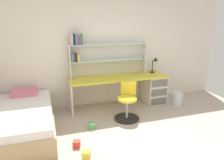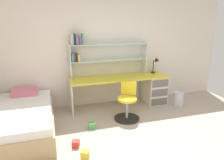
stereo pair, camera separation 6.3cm
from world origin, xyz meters
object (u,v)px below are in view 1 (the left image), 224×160
(bed_platform, at_px, (23,120))
(waste_bin, at_px, (178,99))
(desk_lamp, at_px, (156,63))
(toy_block_red_1, at_px, (77,144))
(desk, at_px, (143,87))
(bookshelf_hutch, at_px, (98,52))
(swivel_chair, at_px, (127,105))
(toy_block_yellow_2, at_px, (86,154))
(toy_block_green_0, at_px, (92,126))

(bed_platform, relative_size, waste_bin, 5.91)
(desk_lamp, bearing_deg, toy_block_red_1, -145.64)
(desk, relative_size, bookshelf_hutch, 1.26)
(desk, height_order, swivel_chair, swivel_chair)
(desk_lamp, xyz_separation_m, swivel_chair, (-1.06, -0.80, -0.68))
(desk, height_order, toy_block_yellow_2, desk)
(desk, height_order, bed_platform, desk)
(bed_platform, relative_size, toy_block_yellow_2, 16.80)
(bed_platform, bearing_deg, desk, 13.56)
(desk, distance_m, toy_block_yellow_2, 2.49)
(waste_bin, bearing_deg, bookshelf_hutch, 161.75)
(bookshelf_hutch, distance_m, toy_block_red_1, 2.17)
(toy_block_green_0, bearing_deg, desk, 31.00)
(desk, height_order, desk_lamp, desk_lamp)
(bookshelf_hutch, xyz_separation_m, toy_block_yellow_2, (-0.69, -1.92, -1.23))
(toy_block_green_0, bearing_deg, bookshelf_hutch, 68.89)
(desk, relative_size, toy_block_red_1, 20.50)
(bookshelf_hutch, relative_size, swivel_chair, 2.39)
(desk, bearing_deg, toy_block_green_0, -149.00)
(desk, relative_size, desk_lamp, 5.97)
(waste_bin, distance_m, toy_block_red_1, 2.78)
(bookshelf_hutch, relative_size, toy_block_yellow_2, 15.71)
(toy_block_green_0, distance_m, toy_block_yellow_2, 0.89)
(desk_lamp, height_order, swivel_chair, desk_lamp)
(waste_bin, height_order, toy_block_red_1, waste_bin)
(bed_platform, distance_m, toy_block_green_0, 1.25)
(desk, bearing_deg, bed_platform, -166.44)
(bed_platform, bearing_deg, waste_bin, 4.06)
(swivel_chair, relative_size, toy_block_red_1, 6.83)
(swivel_chair, relative_size, toy_block_green_0, 6.47)
(desk, xyz_separation_m, toy_block_red_1, (-1.84, -1.41, -0.36))
(desk_lamp, height_order, waste_bin, desk_lamp)
(desk_lamp, xyz_separation_m, toy_block_yellow_2, (-2.13, -1.85, -0.91))
(toy_block_green_0, bearing_deg, toy_block_red_1, -125.16)
(toy_block_red_1, bearing_deg, bed_platform, 137.88)
(bed_platform, relative_size, toy_block_red_1, 17.44)
(toy_block_yellow_2, bearing_deg, toy_block_red_1, 106.31)
(bookshelf_hutch, relative_size, toy_block_green_0, 15.44)
(desk_lamp, height_order, toy_block_red_1, desk_lamp)
(waste_bin, bearing_deg, desk_lamp, 125.09)
(desk_lamp, distance_m, toy_block_red_1, 2.85)
(swivel_chair, bearing_deg, bookshelf_hutch, 113.56)
(toy_block_green_0, xyz_separation_m, toy_block_yellow_2, (-0.27, -0.85, -0.00))
(bookshelf_hutch, height_order, waste_bin, bookshelf_hutch)
(bookshelf_hutch, height_order, desk_lamp, bookshelf_hutch)
(bookshelf_hutch, xyz_separation_m, toy_block_red_1, (-0.78, -1.60, -1.24))
(bed_platform, height_order, toy_block_green_0, bed_platform)
(bookshelf_hutch, distance_m, swivel_chair, 1.38)
(waste_bin, xyz_separation_m, toy_block_yellow_2, (-2.49, -1.33, -0.11))
(toy_block_red_1, bearing_deg, swivel_chair, 31.78)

